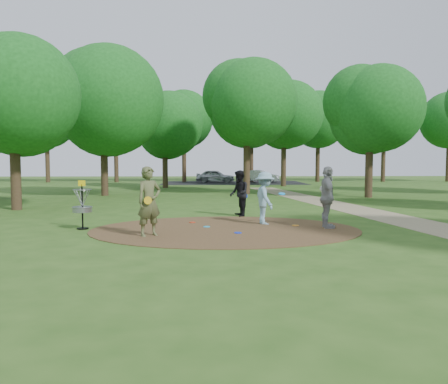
{
  "coord_description": "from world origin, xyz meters",
  "views": [
    {
      "loc": [
        -0.55,
        -13.51,
        2.13
      ],
      "look_at": [
        0.0,
        1.2,
        1.1
      ],
      "focal_mm": 35.0,
      "sensor_mm": 36.0,
      "label": 1
    }
  ],
  "objects": [
    {
      "name": "player_observer_with_disc",
      "position": [
        -2.21,
        -1.14,
        1.0
      ],
      "size": [
        0.87,
        0.81,
        1.99
      ],
      "color": "#515632",
      "rests_on": "ground"
    },
    {
      "name": "ground",
      "position": [
        0.0,
        0.0,
        0.0
      ],
      "size": [
        100.0,
        100.0,
        0.0
      ],
      "primitive_type": "plane",
      "color": "#2D5119",
      "rests_on": "ground"
    },
    {
      "name": "car_right",
      "position": [
        4.73,
        30.34,
        0.64
      ],
      "size": [
        4.1,
        2.39,
        1.28
      ],
      "primitive_type": "imported",
      "rotation": [
        0.0,
        0.0,
        1.29
      ],
      "color": "#A1A4A8",
      "rests_on": "ground"
    },
    {
      "name": "footpath",
      "position": [
        6.5,
        2.0,
        0.01
      ],
      "size": [
        7.55,
        39.89,
        0.01
      ],
      "primitive_type": "cube",
      "rotation": [
        0.0,
        0.0,
        0.14
      ],
      "color": "#8C7A5B",
      "rests_on": "ground"
    },
    {
      "name": "player_waiting_with_disc",
      "position": [
        3.25,
        0.15,
        0.99
      ],
      "size": [
        0.53,
        1.18,
        1.98
      ],
      "color": "gray",
      "rests_on": "ground"
    },
    {
      "name": "disc_ground_red",
      "position": [
        -1.09,
        1.51,
        0.03
      ],
      "size": [
        0.22,
        0.22,
        0.02
      ],
      "primitive_type": "cylinder",
      "color": "red",
      "rests_on": "dirt_clearing"
    },
    {
      "name": "disc_ground_blue",
      "position": [
        0.34,
        -0.77,
        0.03
      ],
      "size": [
        0.22,
        0.22,
        0.02
      ],
      "primitive_type": "cylinder",
      "color": "#0D2BE9",
      "rests_on": "dirt_clearing"
    },
    {
      "name": "parking_lot",
      "position": [
        2.0,
        30.0,
        0.0
      ],
      "size": [
        14.0,
        8.0,
        0.01
      ],
      "primitive_type": "cube",
      "color": "black",
      "rests_on": "ground"
    },
    {
      "name": "dirt_clearing",
      "position": [
        0.0,
        0.0,
        0.01
      ],
      "size": [
        8.4,
        8.4,
        0.02
      ],
      "primitive_type": "cylinder",
      "color": "#47301C",
      "rests_on": "ground"
    },
    {
      "name": "disc_golf_basket",
      "position": [
        -4.5,
        0.3,
        0.87
      ],
      "size": [
        0.63,
        0.63,
        1.54
      ],
      "color": "black",
      "rests_on": "ground"
    },
    {
      "name": "tree_ring",
      "position": [
        2.18,
        9.0,
        5.27
      ],
      "size": [
        37.02,
        45.29,
        9.04
      ],
      "color": "#332316",
      "rests_on": "ground"
    },
    {
      "name": "player_throwing_with_disc",
      "position": [
        1.38,
        1.13,
        0.89
      ],
      "size": [
        1.13,
        1.26,
        1.79
      ],
      "color": "#7BA5B8",
      "rests_on": "ground"
    },
    {
      "name": "car_left",
      "position": [
        0.21,
        30.36,
        0.66
      ],
      "size": [
        4.02,
        2.02,
        1.31
      ],
      "primitive_type": "imported",
      "rotation": [
        0.0,
        0.0,
        1.45
      ],
      "color": "#A2A6A9",
      "rests_on": "ground"
    },
    {
      "name": "disc_ground_cyan",
      "position": [
        -0.59,
        0.47,
        0.03
      ],
      "size": [
        0.22,
        0.22,
        0.02
      ],
      "primitive_type": "cylinder",
      "color": "#1AA9D4",
      "rests_on": "dirt_clearing"
    },
    {
      "name": "player_walking_with_disc",
      "position": [
        0.67,
        3.31,
        0.9
      ],
      "size": [
        0.8,
        0.96,
        1.8
      ],
      "color": "black",
      "rests_on": "ground"
    },
    {
      "name": "disc_ground_orange",
      "position": [
        2.34,
        0.64,
        0.03
      ],
      "size": [
        0.22,
        0.22,
        0.02
      ],
      "primitive_type": "cylinder",
      "color": "orange",
      "rests_on": "dirt_clearing"
    }
  ]
}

